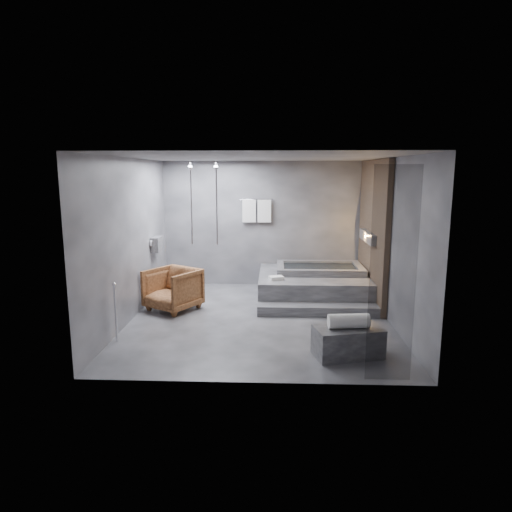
{
  "coord_description": "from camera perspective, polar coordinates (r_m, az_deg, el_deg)",
  "views": [
    {
      "loc": [
        0.26,
        -7.74,
        2.57
      ],
      "look_at": [
        -0.08,
        0.3,
        1.07
      ],
      "focal_mm": 32.0,
      "sensor_mm": 36.0,
      "label": 1
    }
  ],
  "objects": [
    {
      "name": "driftwood_chair",
      "position": [
        8.71,
        -10.36,
        -4.1
      ],
      "size": [
        1.17,
        1.18,
        0.79
      ],
      "primitive_type": "imported",
      "rotation": [
        0.0,
        0.0,
        -0.56
      ],
      "color": "#442411",
      "rests_on": "ground"
    },
    {
      "name": "room",
      "position": [
        8.03,
        3.37,
        4.52
      ],
      "size": [
        5.0,
        5.04,
        2.82
      ],
      "color": "#323234",
      "rests_on": "ground"
    },
    {
      "name": "tub_deck",
      "position": [
        9.51,
        7.1,
        -3.66
      ],
      "size": [
        2.2,
        2.0,
        0.5
      ],
      "primitive_type": "cube",
      "color": "#37373A",
      "rests_on": "ground"
    },
    {
      "name": "concrete_bench",
      "position": [
        6.65,
        11.4,
        -10.46
      ],
      "size": [
        1.02,
        0.72,
        0.42
      ],
      "primitive_type": "cube",
      "rotation": [
        0.0,
        0.0,
        0.24
      ],
      "color": "#2E2E31",
      "rests_on": "ground"
    },
    {
      "name": "tub_step",
      "position": [
        8.43,
        7.73,
        -6.68
      ],
      "size": [
        2.2,
        0.36,
        0.18
      ],
      "primitive_type": "cube",
      "color": "#37373A",
      "rests_on": "ground"
    },
    {
      "name": "deck_towel",
      "position": [
        8.86,
        2.55,
        -2.76
      ],
      "size": [
        0.31,
        0.26,
        0.07
      ],
      "primitive_type": "cube",
      "rotation": [
        0.0,
        0.0,
        0.34
      ],
      "color": "silver",
      "rests_on": "tub_deck"
    },
    {
      "name": "rolled_towel",
      "position": [
        6.53,
        11.51,
        -7.97
      ],
      "size": [
        0.59,
        0.26,
        0.2
      ],
      "primitive_type": "cylinder",
      "rotation": [
        0.0,
        1.57,
        0.1
      ],
      "color": "white",
      "rests_on": "concrete_bench"
    }
  ]
}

